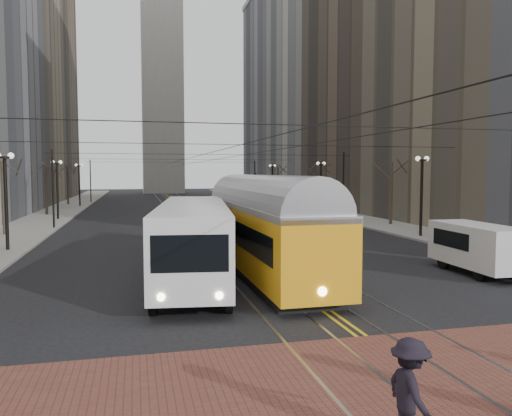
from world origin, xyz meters
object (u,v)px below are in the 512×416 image
cargo_van (477,249)px  transit_bus (194,242)px  streetcar (264,236)px  sedan_grey (260,217)px  sedan_silver (284,209)px  rear_bus (258,212)px  clock_tower (161,32)px  pedestrian_d (410,392)px

cargo_van → transit_bus: bearing=173.8°
streetcar → sedan_grey: bearing=76.1°
transit_bus → sedan_silver: (13.41, 30.34, -0.93)m
rear_bus → cargo_van: (5.22, -21.41, -0.17)m
clock_tower → cargo_van: bearing=-84.6°
clock_tower → transit_bus: clock_tower is taller
rear_bus → sedan_grey: (0.46, 1.01, -0.50)m
streetcar → pedestrian_d: size_ratio=7.90×
pedestrian_d → rear_bus: bearing=-9.3°
clock_tower → sedan_grey: clock_tower is taller
cargo_van → pedestrian_d: bearing=-128.8°
clock_tower → cargo_van: clock_tower is taller
transit_bus → sedan_grey: 22.05m
transit_bus → pedestrian_d: size_ratio=7.08×
cargo_van → streetcar: bearing=168.1°
clock_tower → pedestrian_d: size_ratio=34.85×
streetcar → clock_tower: bearing=89.6°
pedestrian_d → cargo_van: bearing=-41.0°
streetcar → cargo_van: 9.97m
clock_tower → cargo_van: size_ratio=12.66×
clock_tower → pedestrian_d: bearing=-90.9°
cargo_van → sedan_silver: 32.31m
clock_tower → rear_bus: bearing=-87.0°
rear_bus → transit_bus: bearing=-109.9°
streetcar → sedan_silver: bearing=71.2°
clock_tower → streetcar: clock_tower is taller
sedan_silver → pedestrian_d: bearing=-103.6°
sedan_grey → sedan_silver: size_ratio=1.07×
cargo_van → pedestrian_d: (-10.90, -12.45, -0.19)m
streetcar → rear_bus: (4.43, 18.95, -0.44)m
sedan_silver → clock_tower: bearing=99.2°
transit_bus → rear_bus: transit_bus is taller
sedan_silver → sedan_grey: bearing=-117.1°
cargo_van → sedan_grey: (-4.76, 22.41, -0.33)m
rear_bus → streetcar: bearing=-101.4°
clock_tower → rear_bus: 82.38m
streetcar → sedan_grey: streetcar is taller
clock_tower → pedestrian_d: (-1.75, -108.50, -35.00)m
streetcar → sedan_grey: 20.57m
streetcar → pedestrian_d: streetcar is taller
cargo_van → sedan_silver: (0.44, 32.30, -0.41)m
rear_bus → cargo_van: bearing=-74.5°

